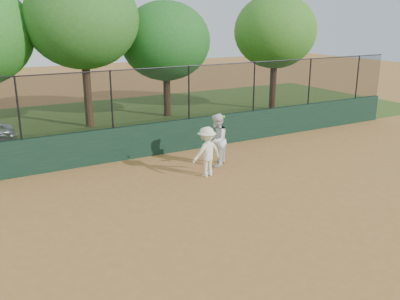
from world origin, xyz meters
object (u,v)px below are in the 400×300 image
player_main (207,152)px  tree_3 (166,41)px  tree_4 (275,31)px  player_second (217,140)px  tree_2 (82,19)px

player_main → tree_3: size_ratio=0.35×
player_main → tree_4: 11.94m
player_second → player_main: 1.08m
tree_2 → tree_3: tree_2 is taller
player_second → tree_4: size_ratio=0.30×
tree_3 → tree_4: size_ratio=0.93×
player_main → tree_4: (8.65, 7.51, 3.37)m
tree_3 → tree_4: (5.78, -1.34, 0.42)m
player_main → tree_4: tree_4 is taller
tree_3 → tree_4: tree_4 is taller
tree_2 → tree_4: bearing=-5.9°
player_second → player_main: (-0.81, -0.71, -0.10)m
tree_2 → tree_3: (4.16, 0.32, -1.05)m
tree_3 → player_main: bearing=-108.0°
player_second → tree_3: bearing=-147.6°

